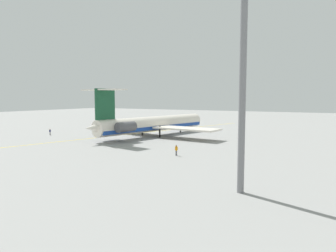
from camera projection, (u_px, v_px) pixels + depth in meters
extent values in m
plane|color=gray|center=(129.00, 132.00, 87.65)|extent=(287.96, 287.96, 0.00)
cylinder|color=silver|center=(154.00, 124.00, 78.24)|extent=(34.80, 10.57, 3.71)
cone|color=silver|center=(195.00, 120.00, 91.34)|extent=(4.50, 4.26, 3.56)
cone|color=silver|center=(97.00, 128.00, 65.10)|extent=(5.93, 4.17, 3.15)
cube|color=#19429E|center=(154.00, 127.00, 78.31)|extent=(34.06, 10.49, 0.82)
cube|color=silver|center=(130.00, 124.00, 85.11)|extent=(10.17, 16.48, 0.37)
cube|color=silver|center=(186.00, 129.00, 72.65)|extent=(7.25, 15.93, 0.37)
cylinder|color=#515156|center=(108.00, 125.00, 71.12)|extent=(4.97, 3.03, 2.15)
cube|color=silver|center=(110.00, 125.00, 70.71)|extent=(2.96, 1.71, 0.44)
cylinder|color=#515156|center=(126.00, 127.00, 67.24)|extent=(4.97, 3.03, 2.15)
cube|color=silver|center=(124.00, 127.00, 67.66)|extent=(2.96, 1.71, 0.44)
cube|color=#195133|center=(105.00, 104.00, 66.41)|extent=(4.99, 1.37, 6.57)
cube|color=silver|center=(95.00, 90.00, 67.77)|extent=(4.49, 5.99, 0.26)
cube|color=silver|center=(112.00, 90.00, 63.90)|extent=(4.49, 5.99, 0.26)
cylinder|color=black|center=(181.00, 127.00, 86.40)|extent=(0.41, 0.41, 2.81)
cylinder|color=black|center=(142.00, 130.00, 79.45)|extent=(0.41, 0.41, 2.81)
cylinder|color=black|center=(160.00, 132.00, 75.59)|extent=(0.41, 0.41, 2.81)
cylinder|color=black|center=(176.00, 153.00, 52.19)|extent=(0.11, 0.11, 0.85)
cylinder|color=black|center=(177.00, 153.00, 52.20)|extent=(0.11, 0.11, 0.85)
cylinder|color=orange|center=(176.00, 149.00, 52.12)|extent=(0.29, 0.29, 0.68)
sphere|color=#8C6647|center=(176.00, 146.00, 52.08)|extent=(0.27, 0.27, 0.27)
cylinder|color=orange|center=(175.00, 148.00, 52.11)|extent=(0.08, 0.08, 0.58)
cylinder|color=orange|center=(177.00, 148.00, 52.14)|extent=(0.08, 0.08, 0.58)
cylinder|color=black|center=(50.00, 134.00, 80.29)|extent=(0.10, 0.10, 0.80)
cylinder|color=black|center=(50.00, 134.00, 80.18)|extent=(0.10, 0.10, 0.80)
cylinder|color=#191E4C|center=(50.00, 131.00, 80.17)|extent=(0.27, 0.27, 0.63)
sphere|color=#DBB28E|center=(50.00, 129.00, 80.13)|extent=(0.25, 0.25, 0.25)
cylinder|color=#191E4C|center=(51.00, 131.00, 80.31)|extent=(0.07, 0.07, 0.54)
cylinder|color=#191E4C|center=(49.00, 131.00, 80.02)|extent=(0.07, 0.07, 0.54)
cone|color=#EA590F|center=(243.00, 132.00, 84.50)|extent=(0.40, 0.40, 0.55)
cube|color=gold|center=(129.00, 134.00, 82.28)|extent=(96.89, 26.91, 0.01)
cylinder|color=slate|center=(243.00, 81.00, 31.06)|extent=(0.70, 0.70, 22.52)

